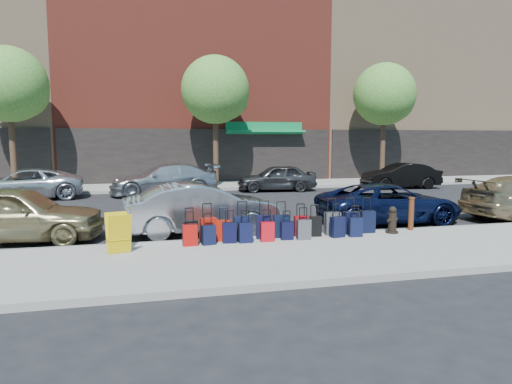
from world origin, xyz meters
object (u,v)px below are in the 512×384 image
object	(u,v)px
tree_center	(218,92)
car_near_2	(389,203)
car_far_2	(277,178)
suitcase_front_5	(281,226)
fire_hydrant	(392,221)
car_near_1	(202,208)
display_rack	(118,233)
car_far_0	(24,184)
car_far_1	(164,180)
tree_left	(12,87)
car_near_0	(16,214)
tree_right	(386,96)
car_far_3	(401,176)
bollard	(411,213)

from	to	relation	value
tree_center	car_near_2	world-z (taller)	tree_center
car_near_2	car_far_2	bearing A→B (deg)	7.52
car_far_2	suitcase_front_5	bearing A→B (deg)	-10.62
suitcase_front_5	fire_hydrant	bearing A→B (deg)	5.01
car_near_2	suitcase_front_5	bearing A→B (deg)	116.52
suitcase_front_5	car_near_1	bearing A→B (deg)	146.17
display_rack	car_far_0	bearing A→B (deg)	97.73
car_far_1	tree_left	bearing A→B (deg)	-116.44
tree_center	car_far_2	distance (m)	5.95
tree_left	car_far_0	xyz separation A→B (m)	(0.98, -2.96, -4.70)
car_near_0	car_far_2	size ratio (longest dim) A/B	1.08
car_far_1	car_near_2	bearing A→B (deg)	29.36
tree_right	car_far_1	size ratio (longest dim) A/B	1.37
car_near_0	car_far_1	world-z (taller)	same
car_near_2	car_far_1	world-z (taller)	car_far_1
display_rack	car_far_3	distance (m)	19.09
bollard	car_near_0	xyz separation A→B (m)	(-10.85, 1.71, 0.13)
fire_hydrant	car_far_1	xyz separation A→B (m)	(-5.71, 11.78, 0.27)
tree_right	tree_center	bearing A→B (deg)	180.00
car_far_0	car_far_2	size ratio (longest dim) A/B	1.23
car_far_0	car_far_2	world-z (taller)	same
suitcase_front_5	bollard	distance (m)	3.96
bollard	car_near_1	xyz separation A→B (m)	(-5.84, 1.67, 0.10)
fire_hydrant	car_near_2	distance (m)	2.46
tree_center	bollard	size ratio (longest dim) A/B	7.63
tree_center	car_far_2	world-z (taller)	tree_center
car_far_1	car_far_2	xyz separation A→B (m)	(5.92, 0.30, -0.06)
suitcase_front_5	car_far_3	bearing A→B (deg)	56.04
car_far_0	car_near_0	bearing A→B (deg)	4.46
tree_right	fire_hydrant	world-z (taller)	tree_right
display_rack	bollard	bearing A→B (deg)	-8.67
tree_center	car_far_0	size ratio (longest dim) A/B	1.41
car_far_0	car_far_2	distance (m)	12.29
car_near_1	tree_right	bearing A→B (deg)	-50.90
tree_left	bollard	size ratio (longest dim) A/B	7.63
suitcase_front_5	car_near_2	distance (m)	4.75
suitcase_front_5	tree_left	bearing A→B (deg)	133.40
car_far_2	car_far_3	world-z (taller)	car_far_2
tree_center	fire_hydrant	size ratio (longest dim) A/B	9.63
car_near_2	car_far_2	size ratio (longest dim) A/B	1.13
car_near_2	fire_hydrant	bearing A→B (deg)	154.46
display_rack	car_far_2	xyz separation A→B (m)	(7.54, 12.54, 0.11)
tree_left	fire_hydrant	world-z (taller)	tree_left
suitcase_front_5	fire_hydrant	world-z (taller)	suitcase_front_5
car_near_1	car_far_0	distance (m)	11.86
tree_right	display_rack	xyz separation A→B (m)	(-15.29, -14.95, -4.81)
bollard	car_far_3	world-z (taller)	car_far_3
car_far_3	car_near_0	bearing A→B (deg)	-57.03
car_far_1	car_far_3	xyz separation A→B (m)	(13.12, -0.10, -0.06)
fire_hydrant	car_near_0	size ratio (longest dim) A/B	0.17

